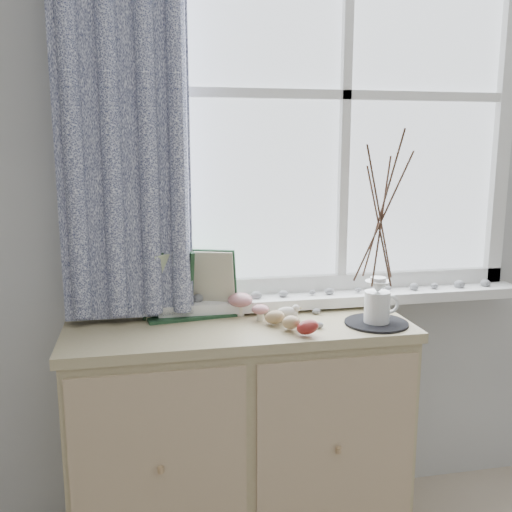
# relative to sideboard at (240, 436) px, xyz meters

# --- Properties ---
(sideboard) EXTENTS (1.20, 0.45, 0.85)m
(sideboard) POSITION_rel_sideboard_xyz_m (0.00, 0.00, 0.00)
(sideboard) COLOR tan
(sideboard) RESTS_ON ground
(botanical_book) EXTENTS (0.39, 0.18, 0.26)m
(botanical_book) POSITION_rel_sideboard_xyz_m (-0.16, 0.09, 0.55)
(botanical_book) COLOR #204329
(botanical_book) RESTS_ON sideboard
(toadstool_cluster) EXTENTS (0.14, 0.15, 0.09)m
(toadstool_cluster) POSITION_rel_sideboard_xyz_m (0.04, 0.08, 0.48)
(toadstool_cluster) COLOR white
(toadstool_cluster) RESTS_ON sideboard
(wooden_eggs) EXTENTS (0.14, 0.18, 0.07)m
(wooden_eggs) POSITION_rel_sideboard_xyz_m (0.16, -0.10, 0.45)
(wooden_eggs) COLOR tan
(wooden_eggs) RESTS_ON sideboard
(songbird_figurine) EXTENTS (0.11, 0.05, 0.06)m
(songbird_figurine) POSITION_rel_sideboard_xyz_m (0.17, 0.01, 0.45)
(songbird_figurine) COLOR silver
(songbird_figurine) RESTS_ON sideboard
(crocheted_doily) EXTENTS (0.22, 0.22, 0.01)m
(crocheted_doily) POSITION_rel_sideboard_xyz_m (0.47, -0.09, 0.43)
(crocheted_doily) COLOR black
(crocheted_doily) RESTS_ON sideboard
(twig_pitcher) EXTENTS (0.25, 0.25, 0.68)m
(twig_pitcher) POSITION_rel_sideboard_xyz_m (0.47, -0.09, 0.81)
(twig_pitcher) COLOR white
(twig_pitcher) RESTS_ON crocheted_doily
(sideboard_pebbles) EXTENTS (0.25, 0.19, 0.02)m
(sideboard_pebbles) POSITION_rel_sideboard_xyz_m (0.35, -0.03, 0.43)
(sideboard_pebbles) COLOR #959598
(sideboard_pebbles) RESTS_ON sideboard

